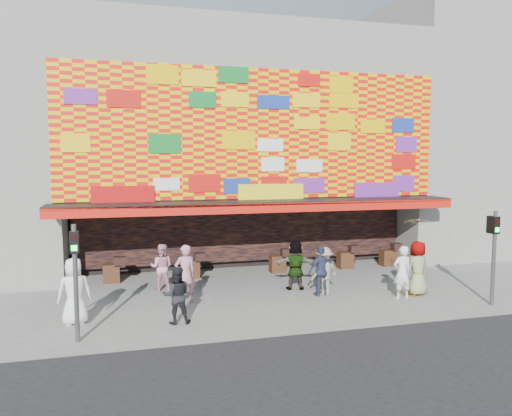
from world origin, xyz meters
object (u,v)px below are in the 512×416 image
at_px(signal_left, 75,270).
at_px(ped_d, 324,271).
at_px(ped_e, 321,271).
at_px(ped_h, 402,272).
at_px(signal_right, 494,247).
at_px(ped_c, 176,295).
at_px(ped_g, 418,268).
at_px(parasol, 419,232).
at_px(ped_b, 185,274).
at_px(ped_f, 295,265).
at_px(ped_i, 162,267).
at_px(ped_a, 74,291).

relative_size(signal_left, ped_d, 1.84).
height_order(ped_e, ped_h, ped_h).
xyz_separation_m(signal_right, ped_c, (-9.82, 0.80, -1.06)).
bearing_deg(ped_g, parasol, 180.00).
xyz_separation_m(ped_b, ped_f, (3.97, 0.66, -0.07)).
distance_m(signal_right, ped_e, 5.47).
xyz_separation_m(ped_g, ped_h, (-0.73, -0.24, -0.04)).
distance_m(ped_b, ped_g, 7.80).
bearing_deg(signal_right, ped_g, 134.91).
height_order(ped_h, ped_i, ped_h).
bearing_deg(ped_f, ped_c, 44.19).
height_order(ped_e, parasol, parasol).
distance_m(ped_f, ped_h, 3.63).
height_order(ped_a, ped_e, ped_a).
bearing_deg(ped_e, ped_i, -34.87).
bearing_deg(ped_a, ped_h, 170.85).
bearing_deg(ped_e, ped_b, -17.18).
xyz_separation_m(signal_left, ped_c, (2.58, 0.80, -1.06)).
xyz_separation_m(ped_b, parasol, (7.71, -1.12, 1.22)).
relative_size(ped_h, parasol, 0.94).
bearing_deg(signal_left, ped_e, 17.68).
bearing_deg(ped_b, ped_c, 63.91).
height_order(signal_left, ped_g, signal_left).
xyz_separation_m(ped_c, parasol, (8.19, 0.84, 1.36)).
distance_m(ped_a, ped_d, 8.00).
xyz_separation_m(signal_right, ped_d, (-4.65, 2.53, -1.05)).
bearing_deg(parasol, signal_left, -171.36).
relative_size(ped_e, ped_g, 0.91).
xyz_separation_m(ped_d, ped_h, (2.29, -1.13, 0.07)).
height_order(ped_f, ped_g, ped_g).
distance_m(signal_left, signal_right, 12.40).
distance_m(ped_g, ped_i, 8.81).
relative_size(ped_c, ped_i, 0.97).
relative_size(ped_a, ped_g, 1.02).
xyz_separation_m(signal_right, ped_h, (-2.36, 1.39, -0.98)).
distance_m(ped_d, parasol, 3.43).
xyz_separation_m(signal_right, ped_g, (-1.63, 1.64, -0.93)).
height_order(ped_g, ped_h, ped_g).
bearing_deg(ped_g, ped_i, -31.13).
bearing_deg(ped_d, ped_c, 1.20).
distance_m(ped_a, ped_i, 4.02).
height_order(ped_i, parasol, parasol).
bearing_deg(signal_left, ped_g, 8.64).
relative_size(ped_f, ped_h, 0.99).
distance_m(ped_g, ped_h, 0.77).
bearing_deg(ped_i, signal_left, 77.44).
bearing_deg(ped_b, parasol, 159.38).
distance_m(signal_right, ped_c, 9.91).
bearing_deg(ped_b, ped_d, 164.83).
bearing_deg(ped_h, ped_b, -12.40).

